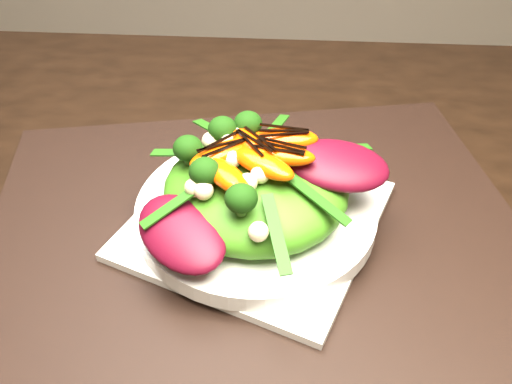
# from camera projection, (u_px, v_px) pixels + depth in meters

# --- Properties ---
(dining_table) EXTENTS (1.60, 0.90, 0.75)m
(dining_table) POSITION_uv_depth(u_px,v_px,m) (41.00, 222.00, 0.60)
(dining_table) COLOR black
(dining_table) RESTS_ON floor
(placemat) EXTENTS (0.62, 0.52, 0.00)m
(placemat) POSITION_uv_depth(u_px,v_px,m) (256.00, 224.00, 0.57)
(placemat) COLOR black
(placemat) RESTS_ON dining_table
(plate_base) EXTENTS (0.30, 0.30, 0.01)m
(plate_base) POSITION_uv_depth(u_px,v_px,m) (256.00, 219.00, 0.56)
(plate_base) COLOR silver
(plate_base) RESTS_ON placemat
(salad_bowl) EXTENTS (0.28, 0.28, 0.02)m
(salad_bowl) POSITION_uv_depth(u_px,v_px,m) (256.00, 210.00, 0.56)
(salad_bowl) COLOR silver
(salad_bowl) RESTS_ON plate_base
(lettuce_mound) EXTENTS (0.19, 0.19, 0.06)m
(lettuce_mound) POSITION_uv_depth(u_px,v_px,m) (256.00, 189.00, 0.54)
(lettuce_mound) COLOR #3E7916
(lettuce_mound) RESTS_ON salad_bowl
(radicchio_leaf) EXTENTS (0.10, 0.07, 0.02)m
(radicchio_leaf) POSITION_uv_depth(u_px,v_px,m) (338.00, 165.00, 0.52)
(radicchio_leaf) COLOR #420714
(radicchio_leaf) RESTS_ON lettuce_mound
(orange_segment) EXTENTS (0.07, 0.03, 0.02)m
(orange_segment) POSITION_uv_depth(u_px,v_px,m) (238.00, 145.00, 0.53)
(orange_segment) COLOR #E63C03
(orange_segment) RESTS_ON lettuce_mound
(broccoli_floret) EXTENTS (0.05, 0.05, 0.04)m
(broccoli_floret) POSITION_uv_depth(u_px,v_px,m) (202.00, 131.00, 0.54)
(broccoli_floret) COLOR black
(broccoli_floret) RESTS_ON lettuce_mound
(macadamia_nut) EXTENTS (0.02, 0.02, 0.02)m
(macadamia_nut) POSITION_uv_depth(u_px,v_px,m) (296.00, 199.00, 0.48)
(macadamia_nut) COLOR beige
(macadamia_nut) RESTS_ON lettuce_mound
(balsamic_drizzle) EXTENTS (0.05, 0.01, 0.00)m
(balsamic_drizzle) POSITION_uv_depth(u_px,v_px,m) (238.00, 137.00, 0.52)
(balsamic_drizzle) COLOR black
(balsamic_drizzle) RESTS_ON orange_segment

